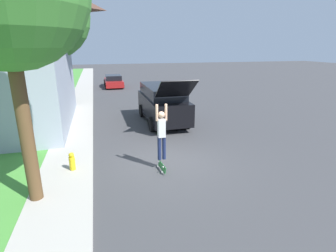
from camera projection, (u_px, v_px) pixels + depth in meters
ground_plane at (166, 161)px, 10.05m from camera, size 120.00×120.00×0.00m
sidewalk at (76, 124)px, 14.67m from camera, size 1.80×80.00×0.10m
lawn_tree_far at (46, 16)px, 15.54m from camera, size 5.13×5.13×8.48m
suv_parked at (163, 103)px, 15.01m from camera, size 2.17×5.81×2.80m
car_down_street at (114, 81)px, 28.46m from camera, size 1.96×4.51×1.28m
skateboarder at (162, 132)px, 9.08m from camera, size 0.41×0.23×2.01m
skateboard at (162, 167)px, 9.22m from camera, size 0.17×0.77×0.26m
fire_hydrant at (72, 161)px, 9.08m from camera, size 0.20×0.20×0.64m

